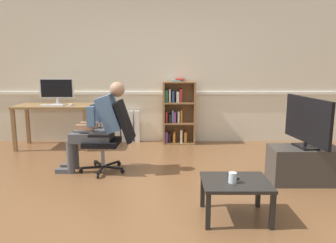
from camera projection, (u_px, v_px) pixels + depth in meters
The scene contains 15 objects.
ground_plane at pixel (155, 196), 3.72m from camera, with size 18.00×18.00×0.00m, color brown.
back_wall at pixel (160, 70), 6.08m from camera, with size 12.00×0.13×2.70m.
computer_desk at pixel (54, 111), 5.72m from camera, with size 1.28×0.63×0.76m.
imac_monitor at pixel (56, 89), 5.73m from camera, with size 0.59×0.14×0.45m.
keyboard at pixel (52, 105), 5.56m from camera, with size 0.40×0.12×0.02m, color silver.
computer_mouse at pixel (70, 105), 5.58m from camera, with size 0.06×0.10×0.03m, color white.
bookshelf at pixel (177, 113), 6.02m from camera, with size 0.59×0.29×1.20m.
radiator at pixel (117, 126), 6.16m from camera, with size 0.84×0.08×0.59m.
office_chair at pixel (112, 134), 4.46m from camera, with size 0.76×0.61×0.99m.
person_seated at pixel (98, 125), 4.44m from camera, with size 0.96×0.40×1.24m.
tv_stand at pixel (303, 165), 4.10m from camera, with size 0.84×0.43×0.45m.
tv_screen at pixel (307, 121), 4.00m from camera, with size 0.24×0.95×0.62m.
coffee_table at pixel (235, 186), 3.15m from camera, with size 0.64×0.53×0.37m.
drinking_glass at pixel (232, 178), 3.08m from camera, with size 0.08×0.08×0.10m, color silver.
spare_remote at pixel (233, 176), 3.23m from camera, with size 0.04×0.15×0.02m, color black.
Camera 1 is at (0.14, -3.51, 1.50)m, focal length 35.08 mm.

